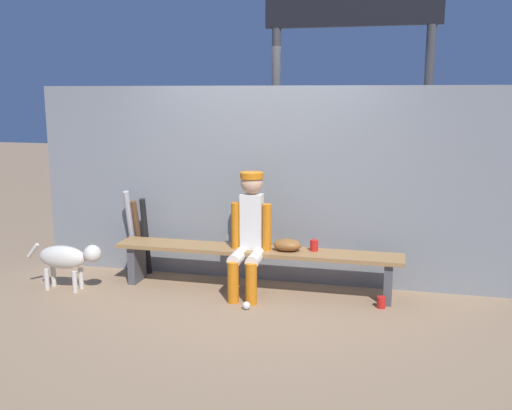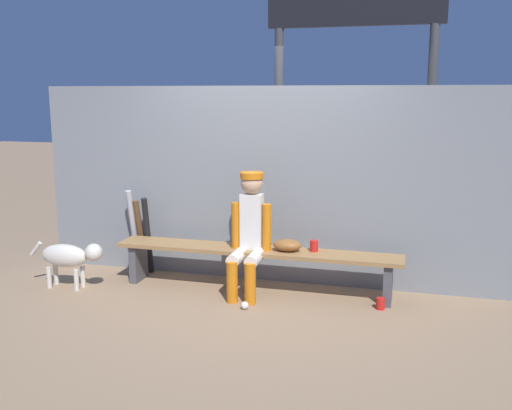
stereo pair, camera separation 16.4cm
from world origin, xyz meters
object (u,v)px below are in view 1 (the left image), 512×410
object	(u,v)px
baseball_glove	(287,245)
bat_aluminum_black	(146,237)
dugout_bench	(256,257)
dog	(68,258)
player_seated	(249,230)
cup_on_ground	(381,302)
bat_wood_dark	(138,236)
bat_aluminum_silver	(131,231)
cup_on_bench	(314,245)
scoreboard	(357,21)
baseball	(246,305)

from	to	relation	value
baseball_glove	bat_aluminum_black	xyz separation A→B (m)	(-1.62, 0.21, -0.06)
bat_aluminum_black	dugout_bench	bearing A→B (deg)	-9.26
bat_aluminum_black	dog	world-z (taller)	bat_aluminum_black
dugout_bench	player_seated	size ratio (longest dim) A/B	2.39
dugout_bench	bat_aluminum_black	bearing A→B (deg)	170.74
cup_on_ground	bat_aluminum_black	bearing A→B (deg)	171.03
bat_wood_dark	dog	distance (m)	0.85
bat_aluminum_silver	cup_on_bench	bearing A→B (deg)	-5.86
bat_aluminum_silver	cup_on_ground	world-z (taller)	bat_aluminum_silver
bat_aluminum_silver	scoreboard	xyz separation A→B (m)	(2.36, 0.78, 2.27)
baseball	cup_on_ground	distance (m)	1.27
player_seated	scoreboard	size ratio (longest dim) A/B	0.31
baseball_glove	scoreboard	xyz separation A→B (m)	(0.54, 1.06, 2.24)
baseball_glove	dog	size ratio (longest dim) A/B	0.33
scoreboard	bat_wood_dark	bearing A→B (deg)	-161.52
baseball_glove	dog	xyz separation A→B (m)	(-2.20, -0.42, -0.17)
cup_on_ground	dog	size ratio (longest dim) A/B	0.13
player_seated	cup_on_bench	world-z (taller)	player_seated
dugout_bench	bat_wood_dark	size ratio (longest dim) A/B	3.52
dog	dugout_bench	bearing A→B (deg)	12.65
baseball_glove	cup_on_bench	bearing A→B (deg)	13.53
bat_aluminum_black	scoreboard	distance (m)	3.27
bat_aluminum_silver	scoreboard	world-z (taller)	scoreboard
player_seated	bat_aluminum_silver	bearing A→B (deg)	165.34
bat_wood_dark	bat_aluminum_black	bearing A→B (deg)	-32.74
bat_aluminum_black	dog	distance (m)	0.86
bat_wood_dark	baseball	size ratio (longest dim) A/B	11.23
bat_aluminum_silver	scoreboard	size ratio (longest dim) A/B	0.24
player_seated	bat_aluminum_silver	distance (m)	1.51
dugout_bench	bat_aluminum_black	size ratio (longest dim) A/B	3.33
bat_wood_dark	cup_on_bench	xyz separation A→B (m)	(2.00, -0.23, 0.08)
player_seated	scoreboard	distance (m)	2.55
dugout_bench	bat_wood_dark	xyz separation A→B (m)	(-1.42, 0.29, 0.06)
baseball_glove	cup_on_bench	xyz separation A→B (m)	(0.26, 0.06, -0.00)
dugout_bench	cup_on_bench	xyz separation A→B (m)	(0.58, 0.06, 0.14)
bat_aluminum_black	scoreboard	xyz separation A→B (m)	(2.16, 0.85, 2.31)
dugout_bench	dog	size ratio (longest dim) A/B	3.47
scoreboard	dog	size ratio (longest dim) A/B	4.63
bat_aluminum_black	bat_aluminum_silver	world-z (taller)	bat_aluminum_silver
dugout_bench	bat_aluminum_silver	xyz separation A→B (m)	(-1.50, 0.28, 0.12)
cup_on_ground	cup_on_bench	size ratio (longest dim) A/B	1.00
bat_aluminum_silver	baseball	bearing A→B (deg)	-27.65
baseball_glove	baseball	xyz separation A→B (m)	(-0.29, -0.53, -0.47)
bat_wood_dark	baseball	world-z (taller)	bat_wood_dark
cup_on_bench	dog	world-z (taller)	cup_on_bench
baseball_glove	scoreboard	world-z (taller)	scoreboard
baseball	cup_on_bench	distance (m)	0.93
bat_aluminum_silver	cup_on_ground	bearing A→B (deg)	-9.62
player_seated	bat_aluminum_black	world-z (taller)	player_seated
bat_aluminum_black	cup_on_bench	xyz separation A→B (m)	(1.88, -0.15, 0.06)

